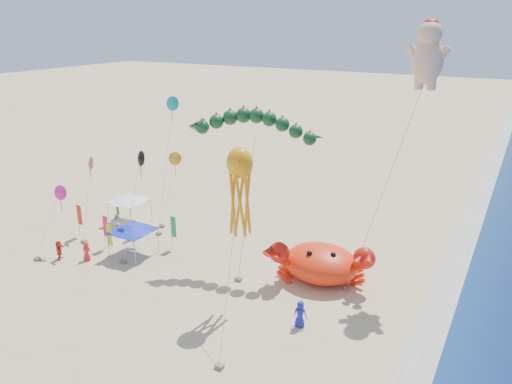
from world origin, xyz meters
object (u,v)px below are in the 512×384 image
canopy_blue (132,228)px  octopus_kite (240,185)px  cherub_kite (428,53)px  crab_inflatable (320,262)px  dragon_kite (254,129)px  canopy_white (129,199)px

canopy_blue → octopus_kite: bearing=-9.8°
cherub_kite → octopus_kite: bearing=-132.0°
crab_inflatable → dragon_kite: bearing=172.4°
canopy_blue → canopy_white: size_ratio=0.99×
cherub_kite → canopy_white: bearing=-174.1°
octopus_kite → dragon_kite: bearing=111.8°
crab_inflatable → octopus_kite: (-3.69, -5.62, 7.21)m
octopus_kite → canopy_white: size_ratio=3.23×
cherub_kite → canopy_blue: cherub_kite is taller
crab_inflatable → cherub_kite: bearing=39.6°
canopy_white → cherub_kite: bearing=5.9°
octopus_kite → canopy_blue: octopus_kite is taller
canopy_blue → crab_inflatable: bearing=13.1°
dragon_kite → canopy_blue: (-9.17, -4.41, -8.57)m
crab_inflatable → canopy_white: size_ratio=2.25×
dragon_kite → canopy_white: size_ratio=3.48×
crab_inflatable → cherub_kite: cherub_kite is taller
crab_inflatable → canopy_white: (-20.71, 1.76, 0.93)m
dragon_kite → canopy_white: bearing=176.3°
crab_inflatable → cherub_kite: (5.39, 4.46, 15.25)m
crab_inflatable → canopy_white: crab_inflatable is taller
octopus_kite → canopy_white: octopus_kite is taller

